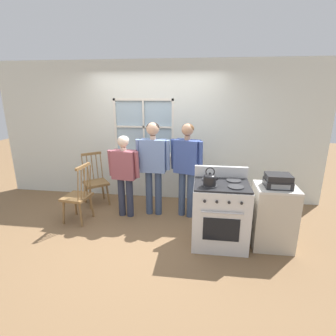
{
  "coord_description": "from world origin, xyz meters",
  "views": [
    {
      "loc": [
        0.91,
        -3.66,
        2.15
      ],
      "look_at": [
        0.4,
        0.17,
        1.0
      ],
      "focal_mm": 28.0,
      "sensor_mm": 36.0,
      "label": 1
    }
  ],
  "objects_px": {
    "chair_near_wall": "(78,197)",
    "side_counter": "(273,216)",
    "person_adult_right": "(187,162)",
    "stove": "(220,213)",
    "stereo": "(278,181)",
    "person_teen_center": "(153,160)",
    "potted_plant": "(150,149)",
    "kettle": "(210,179)",
    "chair_by_window": "(96,182)",
    "person_elderly_left": "(124,170)"
  },
  "relations": [
    {
      "from": "stereo",
      "to": "person_teen_center",
      "type": "bearing_deg",
      "value": 157.06
    },
    {
      "from": "person_teen_center",
      "to": "stove",
      "type": "xyz_separation_m",
      "value": [
        1.11,
        -0.81,
        -0.54
      ]
    },
    {
      "from": "chair_by_window",
      "to": "chair_near_wall",
      "type": "distance_m",
      "value": 0.72
    },
    {
      "from": "person_teen_center",
      "to": "chair_by_window",
      "type": "bearing_deg",
      "value": 167.68
    },
    {
      "from": "person_elderly_left",
      "to": "potted_plant",
      "type": "relative_size",
      "value": 3.95
    },
    {
      "from": "person_teen_center",
      "to": "person_adult_right",
      "type": "relative_size",
      "value": 1.01
    },
    {
      "from": "person_elderly_left",
      "to": "side_counter",
      "type": "distance_m",
      "value": 2.44
    },
    {
      "from": "chair_near_wall",
      "to": "potted_plant",
      "type": "bearing_deg",
      "value": 145.9
    },
    {
      "from": "person_teen_center",
      "to": "kettle",
      "type": "relative_size",
      "value": 6.65
    },
    {
      "from": "chair_by_window",
      "to": "kettle",
      "type": "height_order",
      "value": "kettle"
    },
    {
      "from": "person_adult_right",
      "to": "side_counter",
      "type": "bearing_deg",
      "value": -12.82
    },
    {
      "from": "chair_by_window",
      "to": "person_elderly_left",
      "type": "distance_m",
      "value": 0.93
    },
    {
      "from": "person_adult_right",
      "to": "side_counter",
      "type": "distance_m",
      "value": 1.58
    },
    {
      "from": "stove",
      "to": "kettle",
      "type": "xyz_separation_m",
      "value": [
        -0.17,
        -0.13,
        0.55
      ]
    },
    {
      "from": "potted_plant",
      "to": "stereo",
      "type": "distance_m",
      "value": 2.54
    },
    {
      "from": "potted_plant",
      "to": "chair_by_window",
      "type": "bearing_deg",
      "value": -156.31
    },
    {
      "from": "kettle",
      "to": "stereo",
      "type": "distance_m",
      "value": 0.92
    },
    {
      "from": "chair_by_window",
      "to": "stove",
      "type": "relative_size",
      "value": 0.92
    },
    {
      "from": "person_adult_right",
      "to": "stereo",
      "type": "distance_m",
      "value": 1.49
    },
    {
      "from": "chair_near_wall",
      "to": "stereo",
      "type": "bearing_deg",
      "value": 90.48
    },
    {
      "from": "chair_near_wall",
      "to": "person_adult_right",
      "type": "bearing_deg",
      "value": 110.66
    },
    {
      "from": "person_elderly_left",
      "to": "potted_plant",
      "type": "bearing_deg",
      "value": 79.03
    },
    {
      "from": "chair_near_wall",
      "to": "side_counter",
      "type": "xyz_separation_m",
      "value": [
        3.06,
        -0.33,
        0.01
      ]
    },
    {
      "from": "chair_near_wall",
      "to": "potted_plant",
      "type": "relative_size",
      "value": 2.76
    },
    {
      "from": "person_teen_center",
      "to": "stove",
      "type": "relative_size",
      "value": 1.52
    },
    {
      "from": "person_elderly_left",
      "to": "stereo",
      "type": "xyz_separation_m",
      "value": [
        2.32,
        -0.64,
        0.13
      ]
    },
    {
      "from": "chair_by_window",
      "to": "person_elderly_left",
      "type": "xyz_separation_m",
      "value": [
        0.72,
        -0.42,
        0.41
      ]
    },
    {
      "from": "stereo",
      "to": "kettle",
      "type": "bearing_deg",
      "value": -170.32
    },
    {
      "from": "stove",
      "to": "potted_plant",
      "type": "height_order",
      "value": "potted_plant"
    },
    {
      "from": "chair_near_wall",
      "to": "chair_by_window",
      "type": "bearing_deg",
      "value": -174.05
    },
    {
      "from": "person_teen_center",
      "to": "person_adult_right",
      "type": "xyz_separation_m",
      "value": [
        0.57,
        0.0,
        -0.02
      ]
    },
    {
      "from": "stereo",
      "to": "person_elderly_left",
      "type": "bearing_deg",
      "value": 164.48
    },
    {
      "from": "person_teen_center",
      "to": "potted_plant",
      "type": "distance_m",
      "value": 0.75
    },
    {
      "from": "person_elderly_left",
      "to": "person_adult_right",
      "type": "distance_m",
      "value": 1.07
    },
    {
      "from": "chair_near_wall",
      "to": "stove",
      "type": "relative_size",
      "value": 0.92
    },
    {
      "from": "person_teen_center",
      "to": "stove",
      "type": "distance_m",
      "value": 1.47
    },
    {
      "from": "person_elderly_left",
      "to": "stove",
      "type": "bearing_deg",
      "value": -16.32
    },
    {
      "from": "chair_near_wall",
      "to": "person_elderly_left",
      "type": "distance_m",
      "value": 0.89
    },
    {
      "from": "potted_plant",
      "to": "stove",
      "type": "bearing_deg",
      "value": -49.15
    },
    {
      "from": "chair_by_window",
      "to": "potted_plant",
      "type": "relative_size",
      "value": 2.76
    },
    {
      "from": "potted_plant",
      "to": "side_counter",
      "type": "bearing_deg",
      "value": -35.75
    },
    {
      "from": "person_adult_right",
      "to": "side_counter",
      "type": "xyz_separation_m",
      "value": [
        1.27,
        -0.76,
        -0.54
      ]
    },
    {
      "from": "person_elderly_left",
      "to": "stove",
      "type": "xyz_separation_m",
      "value": [
        1.59,
        -0.67,
        -0.38
      ]
    },
    {
      "from": "stove",
      "to": "side_counter",
      "type": "distance_m",
      "value": 0.74
    },
    {
      "from": "kettle",
      "to": "person_adult_right",
      "type": "bearing_deg",
      "value": 111.24
    },
    {
      "from": "person_elderly_left",
      "to": "person_adult_right",
      "type": "xyz_separation_m",
      "value": [
        1.05,
        0.14,
        0.13
      ]
    },
    {
      "from": "chair_by_window",
      "to": "person_elderly_left",
      "type": "bearing_deg",
      "value": -69.0
    },
    {
      "from": "person_teen_center",
      "to": "stereo",
      "type": "xyz_separation_m",
      "value": [
        1.85,
        -0.78,
        -0.02
      ]
    },
    {
      "from": "stove",
      "to": "kettle",
      "type": "bearing_deg",
      "value": -142.49
    },
    {
      "from": "side_counter",
      "to": "chair_near_wall",
      "type": "bearing_deg",
      "value": 173.85
    }
  ]
}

